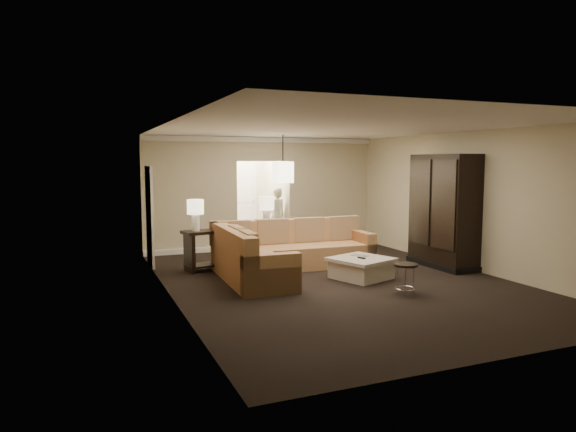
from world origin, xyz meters
name	(u,v)px	position (x,y,z in m)	size (l,w,h in m)	color
ground	(337,282)	(0.00, 0.00, 0.00)	(8.00, 8.00, 0.00)	black
wall_back	(264,193)	(0.00, 4.00, 1.40)	(6.00, 0.04, 2.80)	#BFB190
wall_front	(511,235)	(0.00, -4.00, 1.40)	(6.00, 0.04, 2.80)	#BFB190
wall_left	(170,212)	(-3.00, 0.00, 1.40)	(0.04, 8.00, 2.80)	#BFB190
wall_right	(470,201)	(3.00, 0.00, 1.40)	(0.04, 8.00, 2.80)	#BFB190
ceiling	(339,127)	(0.00, 0.00, 2.80)	(6.00, 8.00, 0.02)	white
crown_molding	(264,140)	(0.00, 3.95, 2.73)	(6.00, 0.10, 0.12)	white
baseboard	(265,246)	(0.00, 3.95, 0.06)	(6.00, 0.10, 0.12)	white
side_door	(150,216)	(-2.97, 2.80, 1.05)	(0.05, 0.90, 2.10)	silver
foyer	(248,194)	(0.00, 5.34, 1.30)	(1.44, 2.02, 2.80)	silver
sectional_sofa	(282,253)	(-0.64, 1.13, 0.40)	(3.40, 2.68, 1.00)	brown
coffee_table	(361,268)	(0.53, 0.06, 0.20)	(1.26, 1.26, 0.41)	beige
console_table	(233,244)	(-1.40, 2.00, 0.49)	(2.17, 0.88, 0.82)	black
armoire	(444,213)	(2.69, 0.40, 1.12)	(0.70, 1.63, 2.34)	black
drink_table	(405,272)	(0.63, -1.20, 0.36)	(0.41, 0.41, 0.51)	black
table_lamp_left	(195,210)	(-2.20, 1.84, 1.24)	(0.33, 0.33, 0.63)	white
table_lamp_right	(267,206)	(-0.60, 2.16, 1.24)	(0.33, 0.33, 0.63)	white
pendant_light	(283,172)	(0.00, 2.70, 1.95)	(0.38, 0.38, 1.09)	black
person	(276,213)	(0.45, 4.30, 0.84)	(0.61, 0.41, 1.69)	beige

